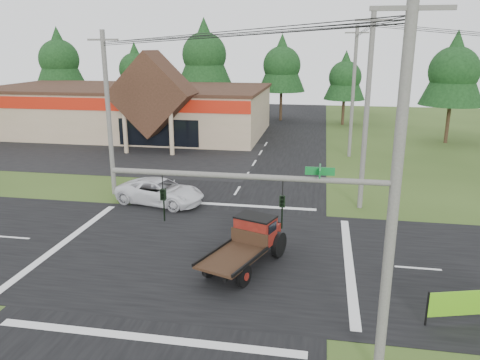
# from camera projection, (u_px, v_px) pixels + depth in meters

# --- Properties ---
(ground) EXTENTS (120.00, 120.00, 0.00)m
(ground) POSITION_uv_depth(u_px,v_px,m) (200.00, 252.00, 22.43)
(ground) COLOR #2F4418
(ground) RESTS_ON ground
(road_ns) EXTENTS (12.00, 120.00, 0.02)m
(road_ns) POSITION_uv_depth(u_px,v_px,m) (200.00, 252.00, 22.43)
(road_ns) COLOR black
(road_ns) RESTS_ON ground
(road_ew) EXTENTS (120.00, 12.00, 0.02)m
(road_ew) POSITION_uv_depth(u_px,v_px,m) (200.00, 252.00, 22.43)
(road_ew) COLOR black
(road_ew) RESTS_ON ground
(parking_apron) EXTENTS (28.00, 14.00, 0.02)m
(parking_apron) POSITION_uv_depth(u_px,v_px,m) (105.00, 154.00, 42.76)
(parking_apron) COLOR black
(parking_apron) RESTS_ON ground
(cvs_building) EXTENTS (30.40, 18.20, 9.19)m
(cvs_building) POSITION_uv_depth(u_px,v_px,m) (131.00, 109.00, 52.29)
(cvs_building) COLOR tan
(cvs_building) RESTS_ON ground
(traffic_signal_mast) EXTENTS (8.12, 0.24, 7.00)m
(traffic_signal_mast) POSITION_uv_depth(u_px,v_px,m) (328.00, 234.00, 13.14)
(traffic_signal_mast) COLOR #595651
(traffic_signal_mast) RESTS_ON ground
(utility_pole_nr) EXTENTS (2.00, 0.30, 11.00)m
(utility_pole_nr) POSITION_uv_depth(u_px,v_px,m) (394.00, 197.00, 12.52)
(utility_pole_nr) COLOR #595651
(utility_pole_nr) RESTS_ON ground
(utility_pole_nw) EXTENTS (2.00, 0.30, 10.50)m
(utility_pole_nw) POSITION_uv_depth(u_px,v_px,m) (108.00, 113.00, 29.86)
(utility_pole_nw) COLOR #595651
(utility_pole_nw) RESTS_ON ground
(utility_pole_ne) EXTENTS (2.00, 0.30, 11.50)m
(utility_pole_ne) POSITION_uv_depth(u_px,v_px,m) (367.00, 111.00, 27.04)
(utility_pole_ne) COLOR #595651
(utility_pole_ne) RESTS_ON ground
(utility_pole_n) EXTENTS (2.00, 0.30, 11.20)m
(utility_pole_n) POSITION_uv_depth(u_px,v_px,m) (353.00, 92.00, 40.33)
(utility_pole_n) COLOR #595651
(utility_pole_n) RESTS_ON ground
(tree_row_a) EXTENTS (6.72, 6.72, 12.12)m
(tree_row_a) POSITION_uv_depth(u_px,v_px,m) (59.00, 57.00, 63.10)
(tree_row_a) COLOR #332316
(tree_row_a) RESTS_ON ground
(tree_row_b) EXTENTS (5.60, 5.60, 10.10)m
(tree_row_b) POSITION_uv_depth(u_px,v_px,m) (135.00, 68.00, 63.69)
(tree_row_b) COLOR #332316
(tree_row_b) RESTS_ON ground
(tree_row_c) EXTENTS (7.28, 7.28, 13.13)m
(tree_row_c) POSITION_uv_depth(u_px,v_px,m) (204.00, 53.00, 60.51)
(tree_row_c) COLOR #332316
(tree_row_c) RESTS_ON ground
(tree_row_d) EXTENTS (6.16, 6.16, 11.11)m
(tree_row_d) POSITION_uv_depth(u_px,v_px,m) (282.00, 63.00, 60.15)
(tree_row_d) COLOR #332316
(tree_row_d) RESTS_ON ground
(tree_row_e) EXTENTS (5.04, 5.04, 9.09)m
(tree_row_e) POSITION_uv_depth(u_px,v_px,m) (345.00, 76.00, 57.29)
(tree_row_e) COLOR #332316
(tree_row_e) RESTS_ON ground
(tree_side_ne) EXTENTS (6.16, 6.16, 11.11)m
(tree_side_ne) POSITION_uv_depth(u_px,v_px,m) (454.00, 69.00, 45.78)
(tree_side_ne) COLOR #332316
(tree_side_ne) RESTS_ON ground
(antique_flatbed_truck) EXTENTS (3.61, 5.50, 2.15)m
(antique_flatbed_truck) POSITION_uv_depth(u_px,v_px,m) (244.00, 245.00, 20.59)
(antique_flatbed_truck) COLOR #59110C
(antique_flatbed_truck) RESTS_ON ground
(roadside_banner) EXTENTS (3.78, 1.19, 1.33)m
(roadside_banner) POSITION_uv_depth(u_px,v_px,m) (478.00, 306.00, 16.55)
(roadside_banner) COLOR #59A415
(roadside_banner) RESTS_ON ground
(white_pickup) EXTENTS (5.97, 3.69, 1.54)m
(white_pickup) POSITION_uv_depth(u_px,v_px,m) (160.00, 192.00, 29.20)
(white_pickup) COLOR silver
(white_pickup) RESTS_ON ground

